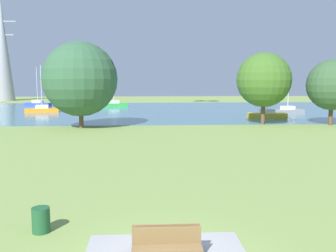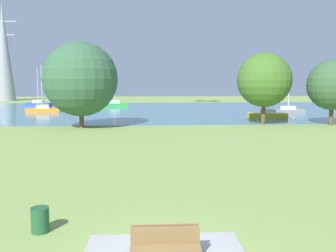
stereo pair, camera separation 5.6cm
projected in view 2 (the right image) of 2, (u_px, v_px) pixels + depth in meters
ground_plane at (152, 137)px, 31.72m from camera, size 160.00×160.00×0.00m
bench_facing_water at (165, 240)px, 10.13m from camera, size 1.80×0.48×0.89m
bench_facing_inland at (166, 249)px, 9.60m from camera, size 1.80×0.48×0.89m
litter_bin at (40, 220)px, 11.80m from camera, size 0.56×0.56×0.80m
water_surface at (149, 110)px, 59.47m from camera, size 140.00×40.00×0.02m
sailboat_green at (114, 104)px, 67.66m from camera, size 5.03×2.75×5.11m
sailboat_orange at (43, 109)px, 55.67m from camera, size 4.98×2.26×6.95m
sailboat_blue at (38, 104)px, 68.90m from camera, size 5.02×2.67×7.06m
sailboat_gray at (288, 111)px, 53.30m from camera, size 5.03×2.78×5.66m
sailboat_yellow at (267, 114)px, 47.48m from camera, size 4.91×1.92×7.87m
tree_east_far at (80, 79)px, 37.04m from camera, size 7.36×7.36×8.54m
tree_west_far at (264, 80)px, 40.11m from camera, size 5.82×5.82×7.70m
tree_mid_shore at (333, 85)px, 39.44m from camera, size 5.32×5.32×6.93m
electricity_pylon at (4, 52)px, 86.34m from camera, size 6.40×4.40×22.58m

